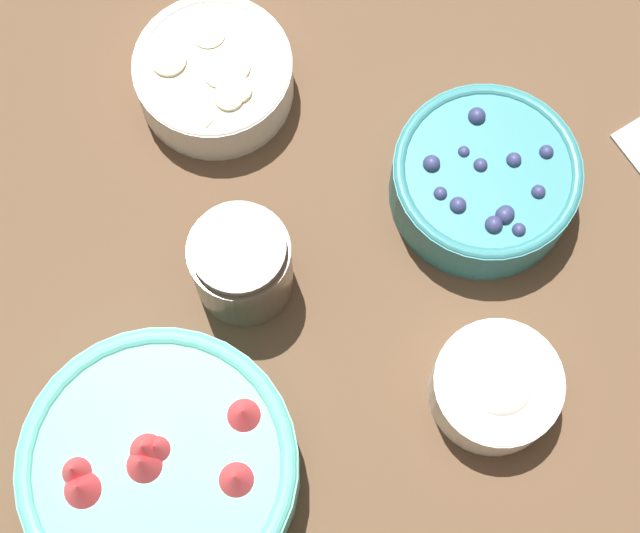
{
  "coord_description": "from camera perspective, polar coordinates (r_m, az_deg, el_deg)",
  "views": [
    {
      "loc": [
        0.21,
        0.25,
        0.89
      ],
      "look_at": [
        0.04,
        0.04,
        0.04
      ],
      "focal_mm": 60.0,
      "sensor_mm": 36.0,
      "label": 1
    }
  ],
  "objects": [
    {
      "name": "jar_chocolate",
      "position": [
        0.9,
        -4.17,
        0.03
      ],
      "size": [
        0.08,
        0.08,
        0.09
      ],
      "color": "brown",
      "rests_on": "ground_plane"
    },
    {
      "name": "bowl_bananas",
      "position": [
        0.98,
        -5.68,
        10.14
      ],
      "size": [
        0.14,
        0.14,
        0.05
      ],
      "color": "silver",
      "rests_on": "ground_plane"
    },
    {
      "name": "bowl_cream",
      "position": [
        0.89,
        9.38,
        -6.32
      ],
      "size": [
        0.11,
        0.11,
        0.06
      ],
      "color": "white",
      "rests_on": "ground_plane"
    },
    {
      "name": "ground_plane",
      "position": [
        0.95,
        0.04,
        2.4
      ],
      "size": [
        4.0,
        4.0,
        0.0
      ],
      "primitive_type": "plane",
      "color": "brown"
    },
    {
      "name": "bowl_strawberries",
      "position": [
        0.87,
        -8.53,
        -10.64
      ],
      "size": [
        0.22,
        0.22,
        0.09
      ],
      "color": "#56B7A8",
      "rests_on": "ground_plane"
    },
    {
      "name": "bowl_blueberries",
      "position": [
        0.94,
        8.77,
        4.61
      ],
      "size": [
        0.16,
        0.16,
        0.07
      ],
      "color": "teal",
      "rests_on": "ground_plane"
    }
  ]
}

